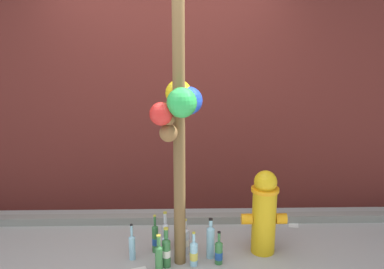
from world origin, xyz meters
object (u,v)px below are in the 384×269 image
object	(u,v)px
bottle_2	(194,253)
bottle_3	(165,235)
bottle_1	(159,256)
bottle_7	(211,241)
fire_hydrant	(264,212)
bottle_5	(179,233)
bottle_0	(166,247)
bottle_8	(166,251)
bottle_6	(132,246)
bottle_10	(185,240)
memorial_post	(179,83)
bottle_4	(219,252)
bottle_9	(155,238)

from	to	relation	value
bottle_2	bottle_3	bearing A→B (deg)	132.79
bottle_1	bottle_7	xyz separation A→B (m)	(0.45, 0.21, 0.03)
fire_hydrant	bottle_5	xyz separation A→B (m)	(-0.77, 0.13, -0.27)
bottle_0	bottle_8	xyz separation A→B (m)	(0.01, -0.13, 0.03)
bottle_6	bottle_10	world-z (taller)	bottle_6
memorial_post	bottle_7	xyz separation A→B (m)	(0.27, 0.08, -1.41)
memorial_post	bottle_5	xyz separation A→B (m)	(-0.01, 0.30, -1.45)
bottle_3	bottle_5	bearing A→B (deg)	31.54
bottle_0	bottle_6	world-z (taller)	bottle_6
bottle_0	bottle_10	distance (m)	0.20
fire_hydrant	bottle_1	size ratio (longest dim) A/B	2.34
bottle_7	bottle_6	bearing A→B (deg)	-178.80
bottle_0	bottle_8	distance (m)	0.13
fire_hydrant	bottle_0	size ratio (longest dim) A/B	2.63
bottle_3	bottle_10	distance (m)	0.19
bottle_0	bottle_7	world-z (taller)	bottle_7
bottle_10	bottle_1	bearing A→B (deg)	-127.57
bottle_2	bottle_8	distance (m)	0.24
bottle_1	fire_hydrant	bearing A→B (deg)	17.77
memorial_post	bottle_2	xyz separation A→B (m)	(0.12, -0.05, -1.46)
bottle_5	bottle_8	world-z (taller)	bottle_8
bottle_0	bottle_3	xyz separation A→B (m)	(-0.01, 0.16, 0.04)
bottle_4	bottle_9	bearing A→B (deg)	159.26
bottle_3	bottle_2	bearing A→B (deg)	-47.21
bottle_8	bottle_6	bearing A→B (deg)	157.65
bottle_3	bottle_9	bearing A→B (deg)	-157.23
bottle_0	bottle_4	bearing A→B (deg)	-11.11
bottle_5	bottle_9	xyz separation A→B (m)	(-0.22, -0.11, 0.01)
memorial_post	bottle_6	world-z (taller)	memorial_post
bottle_1	bottle_8	bearing A→B (deg)	48.68
fire_hydrant	bottle_7	distance (m)	0.55
bottle_9	bottle_10	world-z (taller)	bottle_9
bottle_6	bottle_7	world-z (taller)	bottle_7
bottle_2	bottle_3	distance (m)	0.37
bottle_4	bottle_1	bearing A→B (deg)	-168.67
bottle_5	bottle_10	world-z (taller)	bottle_10
bottle_3	bottle_1	bearing A→B (deg)	-96.73
bottle_5	bottle_10	size ratio (longest dim) A/B	0.99
bottle_2	bottle_4	world-z (taller)	bottle_2
fire_hydrant	bottle_2	bearing A→B (deg)	-161.11
bottle_2	bottle_9	bearing A→B (deg)	145.71
bottle_6	bottle_10	bearing A→B (deg)	11.43
bottle_10	bottle_9	bearing A→B (deg)	174.22
bottle_1	bottle_10	distance (m)	0.36
bottle_3	bottle_0	bearing A→B (deg)	-87.51
bottle_0	bottle_5	world-z (taller)	bottle_5
bottle_2	bottle_5	bearing A→B (deg)	110.29
bottle_9	bottle_10	distance (m)	0.27
fire_hydrant	bottle_3	world-z (taller)	fire_hydrant
bottle_1	bottle_5	world-z (taller)	bottle_1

